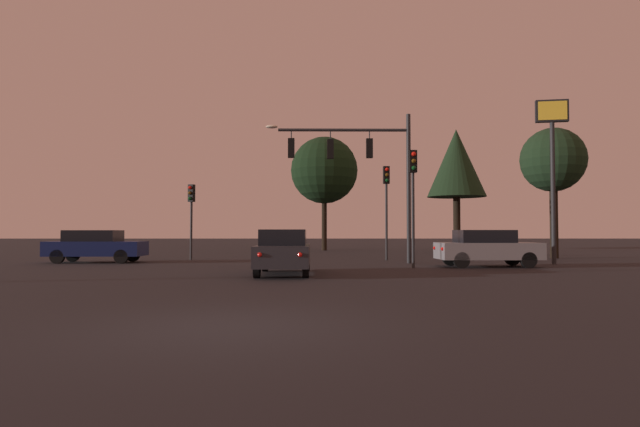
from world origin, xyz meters
TOP-DOWN VIEW (x-y plane):
  - ground_plane at (0.00, 24.50)m, footprint 168.00×168.00m
  - traffic_signal_mast_arm at (3.46, 16.50)m, footprint 6.72×0.40m
  - traffic_light_corner_left at (4.89, 19.12)m, footprint 0.33×0.37m
  - traffic_light_corner_right at (-5.18, 19.52)m, footprint 0.37×0.39m
  - traffic_light_median at (5.20, 13.22)m, footprint 0.32×0.36m
  - car_nearside_lane at (0.22, 9.94)m, footprint 1.75×4.42m
  - car_crossing_left at (-9.06, 17.04)m, footprint 4.47×1.80m
  - car_crossing_right at (8.35, 13.90)m, footprint 4.20×1.97m
  - store_sign_illuminated at (11.92, 15.69)m, footprint 1.42×0.49m
  - tree_behind_sign at (11.30, 29.90)m, footprint 4.16×4.16m
  - tree_left_far at (1.90, 33.61)m, footprint 5.23×5.23m
  - tree_center_horizon at (14.32, 21.05)m, footprint 3.51×3.51m

SIDE VIEW (x-z plane):
  - ground_plane at x=0.00m, z-range 0.00..0.00m
  - car_nearside_lane at x=0.22m, z-range 0.03..1.55m
  - car_crossing_right at x=8.35m, z-range 0.04..1.56m
  - car_crossing_left at x=-9.06m, z-range 0.04..1.56m
  - traffic_light_corner_right at x=-5.18m, z-range 0.83..4.73m
  - traffic_light_median at x=5.20m, z-range 0.97..5.69m
  - traffic_light_corner_left at x=4.89m, z-range 0.98..5.78m
  - traffic_signal_mast_arm at x=3.46m, z-range 1.28..8.19m
  - tree_center_horizon at x=14.32m, z-range 1.77..8.93m
  - store_sign_illuminated at x=11.92m, z-range 1.69..9.07m
  - tree_left_far at x=1.90m, z-range 1.81..10.69m
  - tree_behind_sign at x=11.30m, z-range 1.92..10.71m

